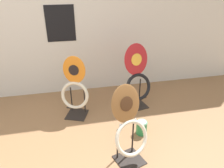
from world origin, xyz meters
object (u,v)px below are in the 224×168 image
(toilet_seat_display_orange_sun, at_px, (75,90))
(toilet_seat_display_crimson_swirl, at_px, (138,80))
(toilet_seat_display_woodgrain, at_px, (129,128))
(paint_can, at_px, (142,127))

(toilet_seat_display_orange_sun, height_order, toilet_seat_display_crimson_swirl, toilet_seat_display_crimson_swirl)
(toilet_seat_display_crimson_swirl, height_order, toilet_seat_display_woodgrain, toilet_seat_display_crimson_swirl)
(paint_can, bearing_deg, toilet_seat_display_crimson_swirl, 77.75)
(toilet_seat_display_crimson_swirl, xyz_separation_m, paint_can, (-0.14, -0.65, -0.34))
(toilet_seat_display_crimson_swirl, relative_size, paint_can, 5.27)
(toilet_seat_display_crimson_swirl, xyz_separation_m, toilet_seat_display_woodgrain, (-0.42, -1.02, -0.02))
(toilet_seat_display_crimson_swirl, bearing_deg, paint_can, -102.25)
(toilet_seat_display_orange_sun, relative_size, paint_can, 4.86)
(toilet_seat_display_woodgrain, relative_size, paint_can, 4.78)
(toilet_seat_display_orange_sun, bearing_deg, toilet_seat_display_woodgrain, -62.97)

